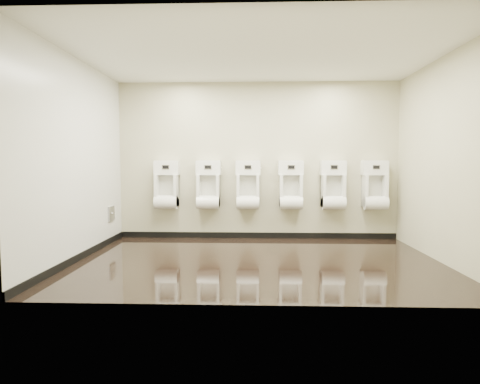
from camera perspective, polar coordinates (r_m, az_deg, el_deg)
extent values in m
cube|color=black|center=(5.64, 2.55, -9.77)|extent=(5.00, 3.50, 0.00)
cube|color=white|center=(5.67, 2.64, 18.90)|extent=(5.00, 3.50, 0.00)
cube|color=#B8B492|center=(7.23, 2.47, 4.46)|extent=(5.00, 0.02, 2.80)
cube|color=#B8B492|center=(3.73, 2.85, 4.88)|extent=(5.00, 0.02, 2.80)
cube|color=#B8B492|center=(6.00, -22.09, 4.26)|extent=(0.02, 3.50, 2.80)
cube|color=#B8B492|center=(6.04, 27.10, 4.11)|extent=(0.02, 3.50, 2.80)
cube|color=silver|center=(6.00, -22.05, 4.26)|extent=(0.01, 3.50, 2.80)
cube|color=black|center=(7.33, 2.43, -6.15)|extent=(5.00, 0.02, 0.10)
cube|color=black|center=(6.13, -21.66, -8.45)|extent=(0.02, 3.50, 0.10)
cube|color=#9E9EA3|center=(7.16, -17.84, -2.95)|extent=(0.03, 0.25, 0.25)
cylinder|color=silver|center=(7.15, -17.71, -2.95)|extent=(0.02, 0.04, 0.04)
cube|color=white|center=(7.27, -10.38, 0.20)|extent=(0.39, 0.28, 0.56)
cube|color=silver|center=(7.36, -10.22, 0.56)|extent=(0.30, 0.01, 0.44)
cylinder|color=white|center=(7.21, -10.49, -1.43)|extent=(0.39, 0.24, 0.24)
cube|color=white|center=(7.29, -10.35, 3.35)|extent=(0.44, 0.21, 0.24)
cube|color=black|center=(7.19, -10.54, 3.50)|extent=(0.11, 0.01, 0.06)
cube|color=silver|center=(7.19, -10.54, 3.50)|extent=(0.13, 0.01, 0.08)
cylinder|color=silver|center=(7.25, -8.61, 3.37)|extent=(0.01, 0.03, 0.03)
cube|color=white|center=(7.15, -4.50, 0.19)|extent=(0.39, 0.28, 0.56)
cube|color=silver|center=(7.24, -4.42, 0.55)|extent=(0.30, 0.01, 0.44)
cylinder|color=white|center=(7.09, -4.57, -1.47)|extent=(0.39, 0.24, 0.24)
cube|color=white|center=(7.17, -4.49, 3.39)|extent=(0.44, 0.21, 0.24)
cube|color=black|center=(7.06, -4.59, 3.55)|extent=(0.11, 0.01, 0.06)
cube|color=silver|center=(7.07, -4.59, 3.55)|extent=(0.13, 0.01, 0.08)
cylinder|color=silver|center=(7.15, -2.69, 3.40)|extent=(0.01, 0.03, 0.03)
cube|color=white|center=(7.10, 1.15, 0.17)|extent=(0.39, 0.28, 0.56)
cube|color=silver|center=(7.19, 1.16, 0.54)|extent=(0.30, 0.01, 0.44)
cylinder|color=white|center=(7.04, 1.14, -1.50)|extent=(0.39, 0.24, 0.24)
cube|color=white|center=(7.13, 1.16, 3.40)|extent=(0.44, 0.21, 0.24)
cube|color=black|center=(7.02, 1.14, 3.56)|extent=(0.11, 0.01, 0.06)
cube|color=silver|center=(7.02, 1.14, 3.56)|extent=(0.13, 0.01, 0.08)
cylinder|color=silver|center=(7.13, 2.97, 3.40)|extent=(0.01, 0.03, 0.03)
cube|color=white|center=(7.13, 7.23, 0.16)|extent=(0.39, 0.28, 0.56)
cube|color=silver|center=(7.22, 7.16, 0.52)|extent=(0.30, 0.01, 0.44)
cylinder|color=white|center=(7.07, 7.27, -1.51)|extent=(0.39, 0.24, 0.24)
cube|color=white|center=(7.15, 7.23, 3.37)|extent=(0.44, 0.21, 0.24)
cube|color=black|center=(7.04, 7.31, 3.53)|extent=(0.11, 0.01, 0.06)
cube|color=silver|center=(7.05, 7.31, 3.53)|extent=(0.13, 0.01, 0.08)
cylinder|color=silver|center=(7.18, 9.02, 3.36)|extent=(0.01, 0.03, 0.03)
cube|color=white|center=(7.24, 13.10, 0.14)|extent=(0.39, 0.28, 0.56)
cube|color=silver|center=(7.33, 12.97, 0.50)|extent=(0.30, 0.01, 0.44)
cylinder|color=white|center=(7.18, 13.19, -1.50)|extent=(0.39, 0.24, 0.24)
cube|color=white|center=(7.26, 13.09, 3.31)|extent=(0.44, 0.21, 0.24)
cube|color=black|center=(7.15, 13.26, 3.46)|extent=(0.11, 0.01, 0.06)
cube|color=silver|center=(7.15, 13.26, 3.46)|extent=(0.13, 0.01, 0.08)
cylinder|color=silver|center=(7.30, 14.83, 3.28)|extent=(0.01, 0.03, 0.03)
cube|color=white|center=(7.41, 18.60, 0.12)|extent=(0.39, 0.28, 0.56)
cube|color=silver|center=(7.50, 18.41, 0.48)|extent=(0.30, 0.01, 0.44)
cylinder|color=white|center=(7.35, 18.74, -1.48)|extent=(0.39, 0.24, 0.24)
cube|color=white|center=(7.43, 18.59, 3.22)|extent=(0.44, 0.21, 0.24)
cube|color=black|center=(7.33, 18.84, 3.36)|extent=(0.11, 0.01, 0.06)
cube|color=silver|center=(7.33, 18.83, 3.36)|extent=(0.13, 0.01, 0.08)
cylinder|color=silver|center=(7.50, 20.24, 3.19)|extent=(0.01, 0.03, 0.03)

